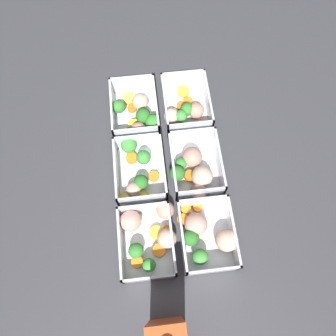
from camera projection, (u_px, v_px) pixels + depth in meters
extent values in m
plane|color=#38383D|center=(168.00, 171.00, 0.80)|extent=(4.00, 4.00, 0.00)
cube|color=silver|center=(206.00, 237.00, 0.74)|extent=(0.16, 0.12, 0.00)
cube|color=silver|center=(232.00, 232.00, 0.72)|extent=(0.16, 0.01, 0.06)
cube|color=silver|center=(182.00, 238.00, 0.71)|extent=(0.16, 0.01, 0.06)
cube|color=silver|center=(213.00, 271.00, 0.69)|extent=(0.01, 0.12, 0.06)
cube|color=silver|center=(202.00, 202.00, 0.74)|extent=(0.01, 0.12, 0.06)
sphere|color=#D19E8C|center=(196.00, 224.00, 0.72)|extent=(0.07, 0.07, 0.05)
sphere|color=beige|center=(227.00, 240.00, 0.71)|extent=(0.07, 0.07, 0.05)
cylinder|color=orange|center=(186.00, 209.00, 0.76)|extent=(0.03, 0.03, 0.02)
cylinder|color=#407A37|center=(190.00, 239.00, 0.73)|extent=(0.01, 0.01, 0.01)
sphere|color=#2D7228|center=(191.00, 238.00, 0.71)|extent=(0.04, 0.04, 0.04)
cylinder|color=orange|center=(182.00, 220.00, 0.75)|extent=(0.03, 0.03, 0.01)
cylinder|color=#519448|center=(199.00, 258.00, 0.72)|extent=(0.01, 0.01, 0.01)
sphere|color=#42933D|center=(200.00, 257.00, 0.70)|extent=(0.03, 0.03, 0.03)
cylinder|color=orange|center=(198.00, 208.00, 0.76)|extent=(0.03, 0.03, 0.01)
cube|color=silver|center=(195.00, 168.00, 0.80)|extent=(0.16, 0.12, 0.00)
cube|color=silver|center=(219.00, 161.00, 0.78)|extent=(0.16, 0.01, 0.06)
cube|color=silver|center=(173.00, 166.00, 0.78)|extent=(0.16, 0.01, 0.06)
cube|color=silver|center=(201.00, 194.00, 0.75)|extent=(0.01, 0.12, 0.06)
cube|color=silver|center=(191.00, 135.00, 0.81)|extent=(0.01, 0.12, 0.06)
sphere|color=tan|center=(198.00, 192.00, 0.76)|extent=(0.06, 0.06, 0.04)
sphere|color=tan|center=(192.00, 157.00, 0.79)|extent=(0.07, 0.07, 0.05)
cylinder|color=orange|center=(190.00, 176.00, 0.79)|extent=(0.04, 0.04, 0.01)
cylinder|color=#49883F|center=(181.00, 166.00, 0.80)|extent=(0.01, 0.01, 0.01)
sphere|color=#388433|center=(181.00, 163.00, 0.78)|extent=(0.03, 0.03, 0.03)
sphere|color=beige|center=(202.00, 176.00, 0.77)|extent=(0.06, 0.06, 0.05)
cylinder|color=#407A37|center=(177.00, 176.00, 0.79)|extent=(0.01, 0.01, 0.02)
sphere|color=#2D7228|center=(177.00, 173.00, 0.76)|extent=(0.04, 0.04, 0.04)
cube|color=silver|center=(186.00, 108.00, 0.87)|extent=(0.16, 0.12, 0.00)
cube|color=silver|center=(208.00, 101.00, 0.84)|extent=(0.16, 0.01, 0.06)
cube|color=silver|center=(165.00, 105.00, 0.84)|extent=(0.16, 0.01, 0.06)
cube|color=silver|center=(190.00, 129.00, 0.81)|extent=(0.01, 0.12, 0.06)
cube|color=silver|center=(182.00, 79.00, 0.87)|extent=(0.01, 0.12, 0.06)
cylinder|color=yellow|center=(175.00, 131.00, 0.83)|extent=(0.04, 0.04, 0.01)
cylinder|color=#49883F|center=(187.00, 113.00, 0.85)|extent=(0.01, 0.01, 0.01)
sphere|color=#388433|center=(187.00, 109.00, 0.83)|extent=(0.03, 0.03, 0.03)
cylinder|color=yellow|center=(183.00, 91.00, 0.88)|extent=(0.04, 0.04, 0.01)
cylinder|color=orange|center=(201.00, 125.00, 0.84)|extent=(0.03, 0.03, 0.01)
cylinder|color=#519448|center=(181.00, 120.00, 0.84)|extent=(0.01, 0.01, 0.01)
sphere|color=#42933D|center=(181.00, 116.00, 0.83)|extent=(0.03, 0.03, 0.03)
cylinder|color=orange|center=(182.00, 107.00, 0.86)|extent=(0.04, 0.04, 0.01)
sphere|color=tan|center=(196.00, 110.00, 0.84)|extent=(0.06, 0.06, 0.04)
cylinder|color=orange|center=(188.00, 102.00, 0.87)|extent=(0.04, 0.04, 0.01)
sphere|color=beige|center=(172.00, 116.00, 0.83)|extent=(0.06, 0.06, 0.04)
cube|color=silver|center=(147.00, 244.00, 0.74)|extent=(0.16, 0.12, 0.00)
cube|color=silver|center=(172.00, 239.00, 0.71)|extent=(0.16, 0.01, 0.06)
cube|color=silver|center=(121.00, 245.00, 0.71)|extent=(0.16, 0.01, 0.06)
cube|color=silver|center=(150.00, 279.00, 0.68)|extent=(0.01, 0.12, 0.06)
cube|color=silver|center=(143.00, 208.00, 0.74)|extent=(0.01, 0.12, 0.06)
sphere|color=#D19E8C|center=(131.00, 221.00, 0.73)|extent=(0.06, 0.06, 0.05)
cylinder|color=orange|center=(167.00, 230.00, 0.74)|extent=(0.03, 0.03, 0.02)
cylinder|color=#519448|center=(149.00, 266.00, 0.71)|extent=(0.01, 0.01, 0.02)
sphere|color=#42933D|center=(149.00, 265.00, 0.69)|extent=(0.03, 0.03, 0.03)
cylinder|color=yellow|center=(156.00, 233.00, 0.74)|extent=(0.04, 0.04, 0.01)
sphere|color=tan|center=(165.00, 210.00, 0.74)|extent=(0.05, 0.05, 0.04)
cylinder|color=orange|center=(137.00, 262.00, 0.71)|extent=(0.03, 0.03, 0.02)
sphere|color=beige|center=(167.00, 238.00, 0.72)|extent=(0.04, 0.04, 0.04)
cylinder|color=orange|center=(159.00, 250.00, 0.72)|extent=(0.04, 0.04, 0.01)
cylinder|color=#49883F|center=(137.00, 252.00, 0.72)|extent=(0.01, 0.01, 0.01)
sphere|color=#388433|center=(136.00, 251.00, 0.71)|extent=(0.03, 0.03, 0.03)
cube|color=silver|center=(141.00, 174.00, 0.80)|extent=(0.16, 0.12, 0.00)
cube|color=silver|center=(163.00, 167.00, 0.78)|extent=(0.16, 0.01, 0.06)
cube|color=silver|center=(116.00, 172.00, 0.77)|extent=(0.16, 0.01, 0.06)
cube|color=silver|center=(143.00, 200.00, 0.75)|extent=(0.01, 0.12, 0.06)
cube|color=silver|center=(137.00, 141.00, 0.80)|extent=(0.01, 0.12, 0.06)
cylinder|color=orange|center=(132.00, 158.00, 0.80)|extent=(0.03, 0.03, 0.01)
sphere|color=#D19E8C|center=(134.00, 189.00, 0.76)|extent=(0.05, 0.05, 0.04)
cylinder|color=#DBC647|center=(143.00, 197.00, 0.77)|extent=(0.04, 0.04, 0.01)
cylinder|color=#407A37|center=(142.00, 185.00, 0.78)|extent=(0.01, 0.01, 0.01)
sphere|color=#2D7228|center=(141.00, 182.00, 0.76)|extent=(0.04, 0.04, 0.04)
cylinder|color=#519448|center=(130.00, 149.00, 0.82)|extent=(0.01, 0.01, 0.01)
sphere|color=#42933D|center=(129.00, 145.00, 0.80)|extent=(0.04, 0.04, 0.04)
cylinder|color=#DBC647|center=(123.00, 200.00, 0.76)|extent=(0.04, 0.04, 0.02)
cylinder|color=orange|center=(154.00, 176.00, 0.79)|extent=(0.03, 0.03, 0.01)
cylinder|color=#519448|center=(144.00, 161.00, 0.80)|extent=(0.01, 0.01, 0.02)
sphere|color=#42933D|center=(144.00, 157.00, 0.78)|extent=(0.03, 0.03, 0.03)
cube|color=silver|center=(135.00, 113.00, 0.86)|extent=(0.16, 0.12, 0.00)
cube|color=silver|center=(156.00, 106.00, 0.84)|extent=(0.16, 0.01, 0.06)
cube|color=silver|center=(113.00, 110.00, 0.83)|extent=(0.16, 0.01, 0.06)
cube|color=silver|center=(137.00, 134.00, 0.81)|extent=(0.01, 0.12, 0.06)
cube|color=silver|center=(132.00, 83.00, 0.86)|extent=(0.01, 0.12, 0.06)
cylinder|color=#49883F|center=(153.00, 126.00, 0.84)|extent=(0.01, 0.01, 0.02)
sphere|color=#388433|center=(152.00, 121.00, 0.81)|extent=(0.04, 0.04, 0.04)
cylinder|color=yellow|center=(134.00, 125.00, 0.84)|extent=(0.04, 0.04, 0.02)
cylinder|color=#DBC647|center=(129.00, 98.00, 0.87)|extent=(0.04, 0.04, 0.01)
sphere|color=tan|center=(138.00, 130.00, 0.82)|extent=(0.05, 0.05, 0.04)
cylinder|color=orange|center=(132.00, 108.00, 0.86)|extent=(0.03, 0.03, 0.01)
cylinder|color=#49883F|center=(120.00, 110.00, 0.86)|extent=(0.01, 0.01, 0.01)
sphere|color=#388433|center=(119.00, 106.00, 0.84)|extent=(0.03, 0.03, 0.03)
cylinder|color=#407A37|center=(144.00, 120.00, 0.84)|extent=(0.01, 0.01, 0.02)
sphere|color=#2D7228|center=(143.00, 116.00, 0.82)|extent=(0.04, 0.04, 0.04)
sphere|color=beige|center=(140.00, 101.00, 0.85)|extent=(0.06, 0.06, 0.04)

